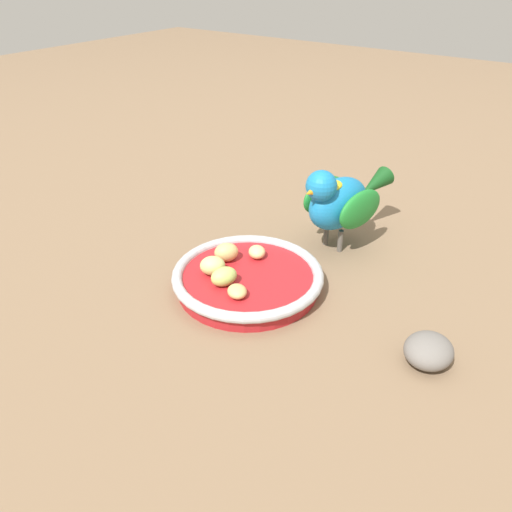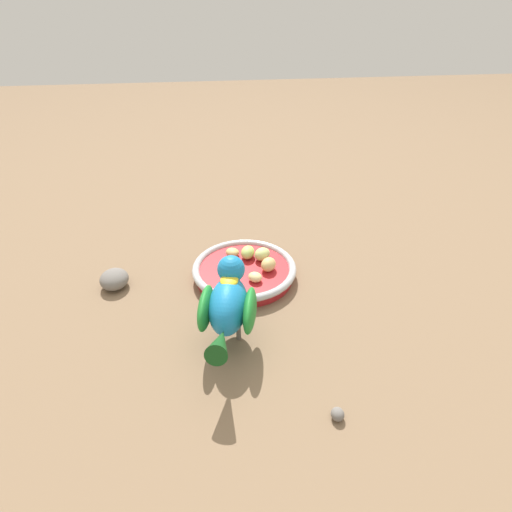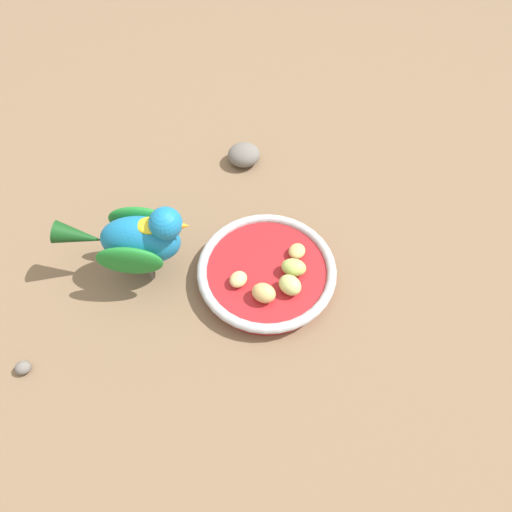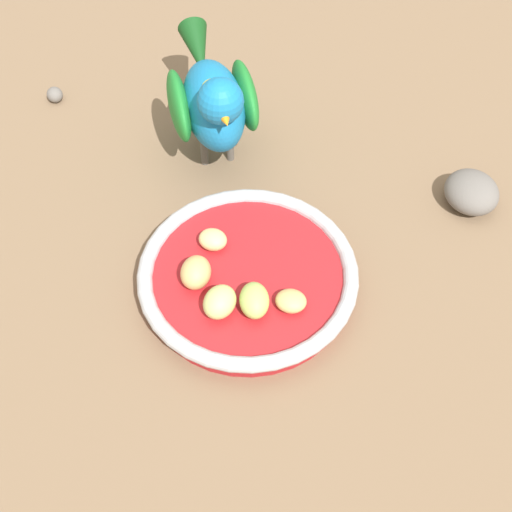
{
  "view_description": "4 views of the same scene",
  "coord_description": "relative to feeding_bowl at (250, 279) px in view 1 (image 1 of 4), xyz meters",
  "views": [
    {
      "loc": [
        0.37,
        -0.48,
        0.43
      ],
      "look_at": [
        0.0,
        0.03,
        0.05
      ],
      "focal_mm": 36.3,
      "sensor_mm": 36.0,
      "label": 1
    },
    {
      "loc": [
        0.06,
        0.74,
        0.53
      ],
      "look_at": [
        -0.02,
        0.02,
        0.05
      ],
      "focal_mm": 30.03,
      "sensor_mm": 36.0,
      "label": 2
    },
    {
      "loc": [
        -0.35,
        0.09,
        0.59
      ],
      "look_at": [
        0.01,
        0.03,
        0.04
      ],
      "focal_mm": 30.23,
      "sensor_mm": 36.0,
      "label": 3
    },
    {
      "loc": [
        -0.16,
        -0.35,
        0.58
      ],
      "look_at": [
        0.01,
        0.02,
        0.05
      ],
      "focal_mm": 49.55,
      "sensor_mm": 36.0,
      "label": 4
    }
  ],
  "objects": [
    {
      "name": "feeding_bowl",
      "position": [
        0.0,
        0.0,
        0.0
      ],
      "size": [
        0.22,
        0.22,
        0.03
      ],
      "color": "#AD1E23",
      "rests_on": "ground_plane"
    },
    {
      "name": "apple_piece_2",
      "position": [
        -0.05,
        0.01,
        0.02
      ],
      "size": [
        0.04,
        0.05,
        0.03
      ],
      "primitive_type": "ellipsoid",
      "rotation": [
        0.0,
        0.0,
        4.12
      ],
      "color": "tan",
      "rests_on": "feeding_bowl"
    },
    {
      "name": "apple_piece_4",
      "position": [
        -0.01,
        -0.04,
        0.02
      ],
      "size": [
        0.04,
        0.05,
        0.03
      ],
      "primitive_type": "ellipsoid",
      "rotation": [
        0.0,
        0.0,
        4.35
      ],
      "color": "#B2CC66",
      "rests_on": "feeding_bowl"
    },
    {
      "name": "parrot",
      "position": [
        0.04,
        0.18,
        0.07
      ],
      "size": [
        0.11,
        0.21,
        0.14
      ],
      "rotation": [
        0.0,
        0.0,
        -1.77
      ],
      "color": "#59544C",
      "rests_on": "ground_plane"
    },
    {
      "name": "rock_large",
      "position": [
        0.26,
        -0.0,
        0.0
      ],
      "size": [
        0.06,
        0.06,
        0.04
      ],
      "primitive_type": "ellipsoid",
      "rotation": [
        0.0,
        0.0,
        1.52
      ],
      "color": "slate",
      "rests_on": "ground_plane"
    },
    {
      "name": "apple_piece_1",
      "position": [
        -0.02,
        0.05,
        0.02
      ],
      "size": [
        0.04,
        0.04,
        0.02
      ],
      "primitive_type": "ellipsoid",
      "rotation": [
        0.0,
        0.0,
        5.48
      ],
      "color": "#E5C67F",
      "rests_on": "feeding_bowl"
    },
    {
      "name": "pebble_0",
      "position": [
        -0.1,
        0.36,
        -0.01
      ],
      "size": [
        0.02,
        0.02,
        0.02
      ],
      "primitive_type": "ellipsoid",
      "rotation": [
        0.0,
        0.0,
        4.71
      ],
      "color": "slate",
      "rests_on": "ground_plane"
    },
    {
      "name": "apple_piece_0",
      "position": [
        -0.04,
        -0.03,
        0.02
      ],
      "size": [
        0.05,
        0.05,
        0.03
      ],
      "primitive_type": "ellipsoid",
      "rotation": [
        0.0,
        0.0,
        3.8
      ],
      "color": "#C6D17A",
      "rests_on": "feeding_bowl"
    },
    {
      "name": "apple_piece_3",
      "position": [
        0.02,
        -0.05,
        0.02
      ],
      "size": [
        0.04,
        0.04,
        0.02
      ],
      "primitive_type": "ellipsoid",
      "rotation": [
        0.0,
        0.0,
        2.52
      ],
      "color": "tan",
      "rests_on": "feeding_bowl"
    },
    {
      "name": "ground_plane",
      "position": [
        -0.0,
        -0.02,
        -0.02
      ],
      "size": [
        4.0,
        4.0,
        0.0
      ],
      "primitive_type": "plane",
      "color": "#7A6047"
    }
  ]
}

